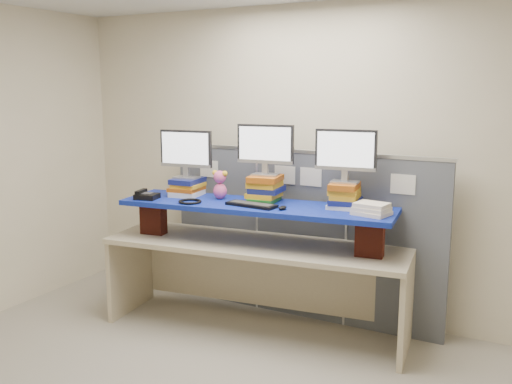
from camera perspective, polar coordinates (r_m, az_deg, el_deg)
The scene contains 18 objects.
room at distance 3.49m, azimuth -7.24°, elevation -0.74°, with size 5.00×4.00×2.80m.
cubicle_partition at distance 5.15m, azimuth 4.50°, elevation -4.20°, with size 2.60×0.06×1.53m.
desk at distance 4.87m, azimuth 0.00°, elevation -6.86°, with size 2.63×1.06×0.78m.
brick_pier_left at distance 5.16m, azimuth -10.22°, elevation -2.54°, with size 0.21×0.12×0.29m, color maroon.
brick_pier_right at distance 4.49m, azimuth 11.32°, elevation -4.54°, with size 0.21×0.12×0.29m, color maroon.
blue_board at distance 4.75m, azimuth 0.00°, elevation -1.44°, with size 2.31×0.58×0.04m, color #0D0978.
book_stack_left at distance 5.12m, azimuth -6.88°, elevation 0.51°, with size 0.29×0.33×0.16m.
book_stack_center at distance 4.81m, azimuth 0.93°, elevation 0.37°, with size 0.29×0.35×0.22m.
book_stack_right at distance 4.63m, azimuth 8.85°, elevation -0.34°, with size 0.29×0.33×0.20m.
monitor_left at distance 5.08m, azimuth -7.02°, elevation 4.07°, with size 0.49×0.16×0.43m.
monitor_center at distance 4.77m, azimuth 0.94°, elevation 4.55°, with size 0.49×0.16×0.43m.
monitor_right at distance 4.58m, azimuth 8.95°, elevation 3.90°, with size 0.49×0.16×0.43m.
keyboard at distance 4.64m, azimuth -0.45°, elevation -1.28°, with size 0.44×0.18×0.03m.
mouse at distance 4.52m, azimuth 2.68°, elevation -1.58°, with size 0.06×0.10×0.03m, color black.
desk_phone at distance 5.03m, azimuth -10.92°, elevation -0.36°, with size 0.22×0.20×0.08m.
headset at distance 4.81m, azimuth -6.62°, elevation -0.95°, with size 0.20×0.20×0.02m, color black.
plush_toy at distance 4.93m, azimuth -3.62°, elevation 0.76°, with size 0.15×0.11×0.25m.
binder_stack at distance 4.42m, azimuth 11.49°, elevation -1.69°, with size 0.29×0.25×0.09m.
Camera 1 is at (1.99, -2.78, 2.08)m, focal length 40.00 mm.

